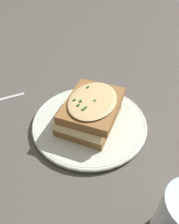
# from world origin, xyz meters

# --- Properties ---
(ground_plane) EXTENTS (2.40, 2.40, 0.00)m
(ground_plane) POSITION_xyz_m (0.00, 0.00, 0.00)
(ground_plane) COLOR #514C47
(dinner_plate) EXTENTS (0.25, 0.25, 0.01)m
(dinner_plate) POSITION_xyz_m (0.02, -0.02, 0.01)
(dinner_plate) COLOR silver
(dinner_plate) RESTS_ON ground_plane
(sandwich) EXTENTS (0.14, 0.12, 0.06)m
(sandwich) POSITION_xyz_m (0.02, -0.02, 0.04)
(sandwich) COLOR olive
(sandwich) RESTS_ON dinner_plate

